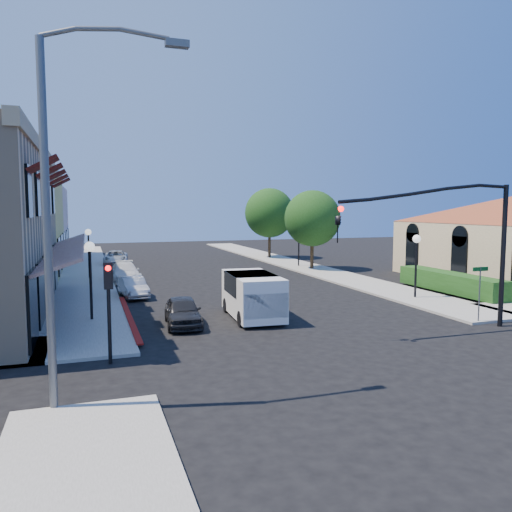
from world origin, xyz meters
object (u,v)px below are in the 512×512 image
object	(u,v)px
street_tree_a	(312,218)
lamppost_right_near	(416,250)
lamppost_left_near	(90,261)
parked_car_d	(116,258)
parked_car_c	(125,272)
lamppost_left_far	(88,241)
parked_car_b	(133,287)
street_tree_b	(270,213)
white_van	(253,293)
parked_car_a	(183,311)
lamppost_right_far	(299,235)
signal_mast_arm	(463,231)
cobra_streetlight	(62,198)
street_name_sign	(480,285)
secondary_signal	(109,294)

from	to	relation	value
street_tree_a	lamppost_right_near	bearing A→B (deg)	-91.23
lamppost_left_near	parked_car_d	xyz separation A→B (m)	(2.30, 23.19, -2.12)
lamppost_right_near	parked_car_c	xyz separation A→B (m)	(-14.70, 12.00, -2.08)
lamppost_left_far	parked_car_b	world-z (taller)	lamppost_left_far
street_tree_b	white_van	bearing A→B (deg)	-111.91
street_tree_a	lamppost_right_near	size ratio (longest dim) A/B	1.82
parked_car_a	lamppost_right_far	bearing A→B (deg)	58.89
lamppost_left_near	lamppost_right_near	xyz separation A→B (m)	(17.00, 0.00, 0.00)
parked_car_c	parked_car_b	bearing A→B (deg)	-91.81
lamppost_right_near	signal_mast_arm	bearing A→B (deg)	-112.12
street_tree_b	parked_car_c	bearing A→B (deg)	-141.34
cobra_streetlight	parked_car_d	size ratio (longest dim) A/B	2.12
street_name_sign	lamppost_left_far	world-z (taller)	lamppost_left_far
secondary_signal	parked_car_b	bearing A→B (deg)	81.65
lamppost_right_near	parked_car_d	bearing A→B (deg)	122.37
parked_car_b	parked_car_c	bearing A→B (deg)	84.11
white_van	parked_car_d	world-z (taller)	white_van
street_tree_a	secondary_signal	size ratio (longest dim) A/B	1.95
lamppost_left_far	parked_car_d	world-z (taller)	lamppost_left_far
cobra_streetlight	parked_car_c	size ratio (longest dim) A/B	2.08
street_name_sign	lamppost_left_near	world-z (taller)	lamppost_left_near
street_tree_a	street_tree_b	distance (m)	10.01
street_name_sign	white_van	world-z (taller)	street_name_sign
lamppost_right_far	parked_car_a	xyz separation A→B (m)	(-13.30, -18.00, -2.12)
street_tree_a	parked_car_c	world-z (taller)	street_tree_a
lamppost_right_far	parked_car_d	bearing A→B (deg)	153.92
parked_car_b	white_van	bearing A→B (deg)	-63.07
lamppost_right_far	street_tree_b	bearing A→B (deg)	87.85
lamppost_right_near	parked_car_b	size ratio (longest dim) A/B	1.03
parked_car_b	street_tree_a	bearing A→B (deg)	23.16
cobra_streetlight	lamppost_right_near	size ratio (longest dim) A/B	2.61
secondary_signal	parked_car_d	world-z (taller)	secondary_signal
parked_car_b	parked_car_c	world-z (taller)	parked_car_c
secondary_signal	street_name_sign	bearing A→B (deg)	2.93
street_tree_b	lamppost_left_near	xyz separation A→B (m)	(-17.30, -24.00, -1.81)
street_tree_b	parked_car_d	size ratio (longest dim) A/B	1.60
street_tree_b	lamppost_left_far	world-z (taller)	street_tree_b
street_tree_a	white_van	xyz separation A→B (m)	(-10.30, -15.62, -3.02)
signal_mast_arm	lamppost_left_far	distance (m)	25.07
lamppost_left_near	parked_car_a	bearing A→B (deg)	-28.39
parked_car_a	parked_car_d	xyz separation A→B (m)	(-1.40, 25.19, -0.01)
cobra_streetlight	lamppost_right_far	distance (m)	31.53
street_name_sign	lamppost_right_near	size ratio (longest dim) A/B	0.70
lamppost_right_far	parked_car_c	size ratio (longest dim) A/B	0.80
lamppost_left_far	parked_car_c	size ratio (longest dim) A/B	0.80
lamppost_left_near	parked_car_b	world-z (taller)	lamppost_left_near
cobra_streetlight	parked_car_a	xyz separation A→B (m)	(4.35, 8.00, -4.65)
parked_car_a	parked_car_c	world-z (taller)	parked_car_c
secondary_signal	parked_car_b	world-z (taller)	secondary_signal
street_name_sign	lamppost_left_near	distance (m)	17.05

